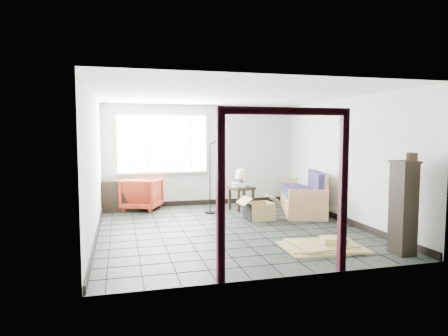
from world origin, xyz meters
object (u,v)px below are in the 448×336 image
object	(u,v)px
tall_shelf	(403,207)
armchair	(142,192)
futon_sofa	(305,196)
side_table	(241,191)

from	to	relation	value
tall_shelf	armchair	bearing A→B (deg)	129.16
futon_sofa	armchair	world-z (taller)	futon_sofa
futon_sofa	tall_shelf	world-z (taller)	tall_shelf
armchair	tall_shelf	distance (m)	5.98
armchair	side_table	size ratio (longest dim) A/B	1.36
futon_sofa	armchair	distance (m)	3.95
futon_sofa	side_table	bearing A→B (deg)	178.02
armchair	side_table	xyz separation A→B (m)	(2.34, -0.65, 0.04)
futon_sofa	tall_shelf	bearing A→B (deg)	-72.75
futon_sofa	armchair	bearing A→B (deg)	-179.06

